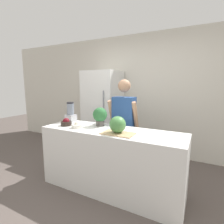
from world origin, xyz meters
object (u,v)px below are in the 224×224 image
Objects in this scene: person at (124,126)px; potted_plant at (100,116)px; bowl_cherries at (66,123)px; blender at (71,113)px; watermelon at (118,124)px; bowl_cream at (77,126)px; refrigerator at (103,112)px.

person reaches higher than potted_plant.
bowl_cherries is 0.50× the size of blender.
watermelon is at bearing -16.02° from blender.
blender is at bearing 141.71° from bowl_cream.
watermelon is 1.07m from blender.
bowl_cream is (-0.66, 0.00, -0.09)m from watermelon.
blender is at bearing 163.98° from watermelon.
person reaches higher than blender.
bowl_cherries is 1.01× the size of bowl_cream.
person is 4.81× the size of blender.
blender is (-0.13, 0.25, 0.10)m from bowl_cherries.
watermelon is 0.91m from bowl_cherries.
watermelon is at bearing -0.12° from bowl_cream.
blender is at bearing -154.59° from person.
refrigerator reaches higher than bowl_cherries.
bowl_cream is at bearing -132.47° from potted_plant.
bowl_cream is 0.49m from blender.
bowl_cream is (0.37, -1.38, 0.02)m from refrigerator.
watermelon is 0.66m from bowl_cream.
bowl_cherries is at bearing -137.12° from person.
person is at bearing -40.25° from refrigerator.
bowl_cream is (0.25, -0.04, -0.01)m from bowl_cherries.
blender is (-0.82, -0.39, 0.21)m from person.
bowl_cherries is at bearing -84.63° from refrigerator.
potted_plant is at bearing -3.48° from blender.
bowl_cherries reaches higher than bowl_cream.
refrigerator is 8.47× the size of watermelon.
bowl_cherries is (0.13, -1.34, 0.04)m from refrigerator.
refrigerator is at bearing 95.37° from bowl_cherries.
watermelon is 1.29× the size of bowl_cherries.
watermelon is (0.21, -0.69, 0.19)m from person.
refrigerator reaches higher than watermelon.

